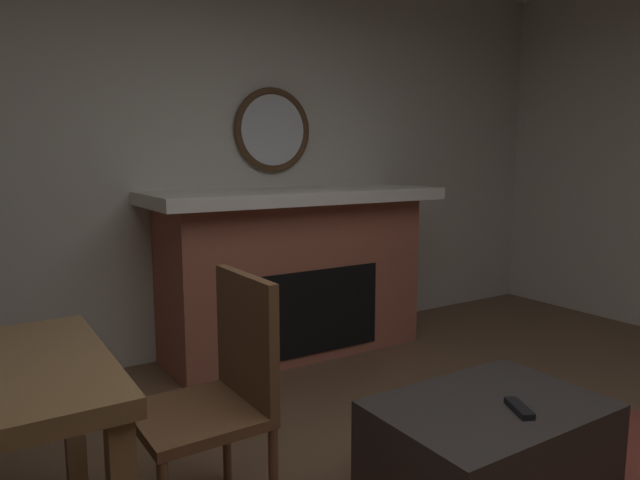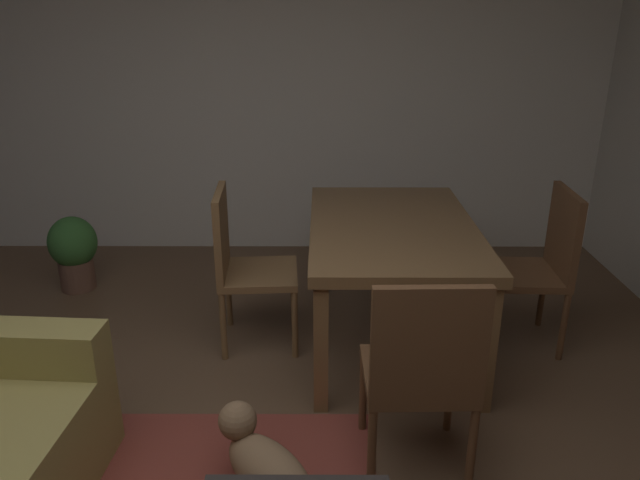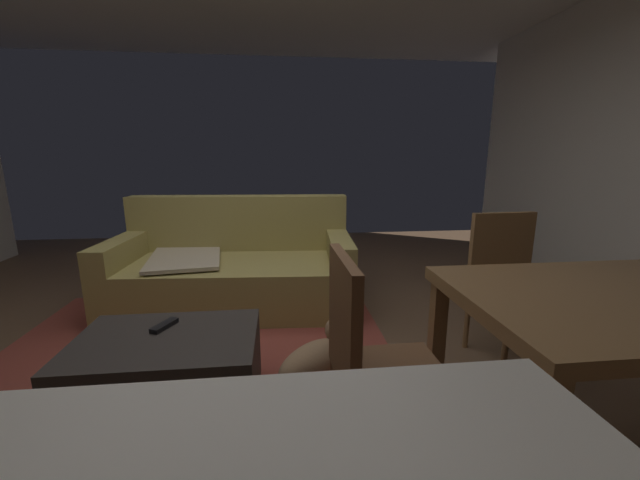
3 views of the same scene
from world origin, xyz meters
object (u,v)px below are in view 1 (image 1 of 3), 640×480
(ottoman_coffee_table, at_px, (488,453))
(dining_chair_west, at_px, (221,385))
(round_wall_mirror, at_px, (273,130))
(fireplace, at_px, (294,271))
(tv_remote, at_px, (519,408))

(ottoman_coffee_table, height_order, dining_chair_west, dining_chair_west)
(round_wall_mirror, height_order, dining_chair_west, round_wall_mirror)
(fireplace, distance_m, ottoman_coffee_table, 2.00)
(round_wall_mirror, bearing_deg, ottoman_coffee_table, 83.79)
(round_wall_mirror, relative_size, dining_chair_west, 0.64)
(tv_remote, relative_size, dining_chair_west, 0.17)
(round_wall_mirror, xyz_separation_m, ottoman_coffee_table, (0.24, 2.23, -1.33))
(round_wall_mirror, distance_m, ottoman_coffee_table, 2.61)
(ottoman_coffee_table, relative_size, dining_chair_west, 0.95)
(dining_chair_west, bearing_deg, ottoman_coffee_table, 152.32)
(fireplace, distance_m, round_wall_mirror, 1.01)
(fireplace, height_order, ottoman_coffee_table, fireplace)
(fireplace, relative_size, tv_remote, 12.53)
(ottoman_coffee_table, distance_m, tv_remote, 0.25)
(fireplace, relative_size, dining_chair_west, 2.16)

